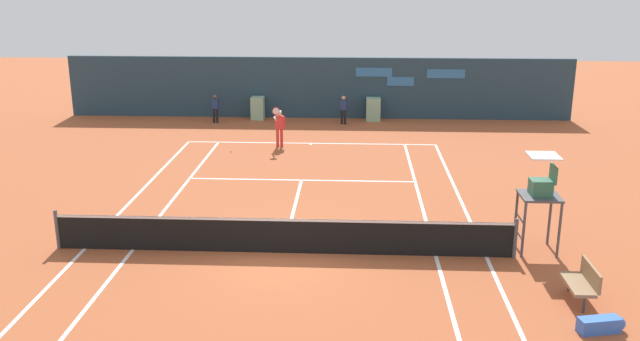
% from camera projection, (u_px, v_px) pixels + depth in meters
% --- Properties ---
extents(ground_plane, '(80.00, 80.00, 0.01)m').
position_uv_depth(ground_plane, '(285.00, 244.00, 18.32)').
color(ground_plane, '#A8512D').
extents(tennis_net, '(12.10, 0.10, 1.07)m').
position_uv_depth(tennis_net, '(282.00, 235.00, 17.62)').
color(tennis_net, '#4C4C51').
rests_on(tennis_net, ground_plane).
extents(sponsor_back_wall, '(25.00, 1.02, 3.01)m').
position_uv_depth(sponsor_back_wall, '(318.00, 89.00, 33.60)').
color(sponsor_back_wall, '#233D4C').
rests_on(sponsor_back_wall, ground_plane).
extents(umpire_chair, '(1.00, 1.00, 2.62)m').
position_uv_depth(umpire_chair, '(541.00, 190.00, 17.44)').
color(umpire_chair, '#47474C').
rests_on(umpire_chair, ground_plane).
extents(player_bench, '(0.54, 1.21, 0.88)m').
position_uv_depth(player_bench, '(583.00, 281.00, 15.01)').
color(player_bench, '#38383D').
rests_on(player_bench, ground_plane).
extents(equipment_bag, '(1.02, 0.48, 0.32)m').
position_uv_depth(equipment_bag, '(603.00, 325.00, 13.85)').
color(equipment_bag, blue).
rests_on(equipment_bag, ground_plane).
extents(player_on_baseline, '(0.49, 0.74, 1.77)m').
position_uv_depth(player_on_baseline, '(279.00, 125.00, 28.20)').
color(player_on_baseline, red).
rests_on(player_on_baseline, ground_plane).
extents(ball_kid_left_post, '(0.46, 0.20, 1.37)m').
position_uv_depth(ball_kid_left_post, '(215.00, 107.00, 32.64)').
color(ball_kid_left_post, black).
rests_on(ball_kid_left_post, ground_plane).
extents(ball_kid_centre_post, '(0.46, 0.22, 1.38)m').
position_uv_depth(ball_kid_centre_post, '(344.00, 108.00, 32.33)').
color(ball_kid_centre_post, black).
rests_on(ball_kid_centre_post, ground_plane).
extents(tennis_ball_by_sideline, '(0.07, 0.07, 0.07)m').
position_uv_depth(tennis_ball_by_sideline, '(231.00, 151.00, 27.58)').
color(tennis_ball_by_sideline, '#CCE033').
rests_on(tennis_ball_by_sideline, ground_plane).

